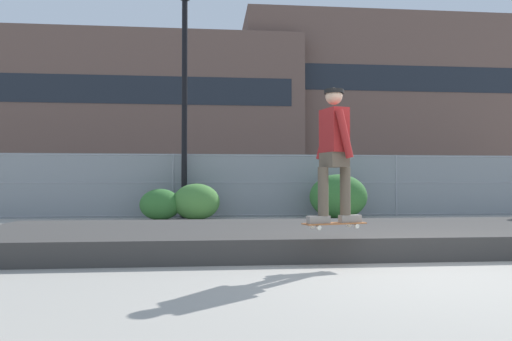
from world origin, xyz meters
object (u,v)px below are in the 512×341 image
(skater, at_px, (334,147))
(shrub_left, at_px, (160,205))
(street_lamp, at_px, (185,74))
(parked_car_mid, at_px, (311,187))
(parked_car_near, at_px, (113,187))
(skateboard, at_px, (334,224))
(shrub_right, at_px, (338,197))
(shrub_center, at_px, (196,202))

(skater, bearing_deg, shrub_left, 111.03)
(street_lamp, height_order, parked_car_mid, street_lamp)
(parked_car_near, height_order, shrub_left, parked_car_near)
(parked_car_near, distance_m, shrub_left, 4.37)
(street_lamp, bearing_deg, shrub_left, -132.81)
(skateboard, distance_m, parked_car_mid, 11.46)
(parked_car_near, bearing_deg, shrub_right, -29.47)
(shrub_center, bearing_deg, shrub_right, -0.51)
(shrub_left, height_order, shrub_center, shrub_center)
(skateboard, distance_m, shrub_center, 7.64)
(skateboard, relative_size, street_lamp, 0.13)
(parked_car_mid, bearing_deg, street_lamp, -143.43)
(parked_car_near, relative_size, parked_car_mid, 1.02)
(parked_car_near, height_order, shrub_center, parked_car_near)
(skateboard, bearing_deg, street_lamp, 105.53)
(shrub_left, height_order, shrub_right, shrub_right)
(shrub_left, bearing_deg, shrub_right, -0.17)
(shrub_left, bearing_deg, street_lamp, 47.19)
(skateboard, xyz_separation_m, shrub_left, (-2.84, 7.39, -0.10))
(parked_car_mid, bearing_deg, skater, -100.62)
(shrub_center, relative_size, shrub_right, 0.79)
(parked_car_near, xyz_separation_m, shrub_left, (1.98, -3.88, -0.41))
(street_lamp, relative_size, shrub_center, 5.15)
(parked_car_near, height_order, shrub_right, parked_car_near)
(skateboard, bearing_deg, shrub_right, 74.37)
(skater, xyz_separation_m, shrub_right, (2.06, 7.37, -0.85))
(shrub_left, bearing_deg, skateboard, -68.97)
(shrub_right, bearing_deg, skater, -105.63)
(skater, xyz_separation_m, shrub_center, (-1.88, 7.41, -0.98))
(skater, bearing_deg, skateboard, -45.00)
(parked_car_mid, distance_m, shrub_left, 6.30)
(street_lamp, distance_m, parked_car_mid, 6.33)
(parked_car_mid, bearing_deg, shrub_center, -135.95)
(skater, distance_m, shrub_center, 7.70)
(skateboard, height_order, shrub_left, shrub_left)
(street_lamp, height_order, shrub_right, street_lamp)
(parked_car_near, xyz_separation_m, shrub_center, (2.95, -3.85, -0.34))
(skater, relative_size, street_lamp, 0.25)
(parked_car_near, bearing_deg, skater, -66.83)
(street_lamp, relative_size, parked_car_mid, 1.50)
(skater, height_order, parked_car_mid, skater)
(shrub_left, bearing_deg, skater, -68.97)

